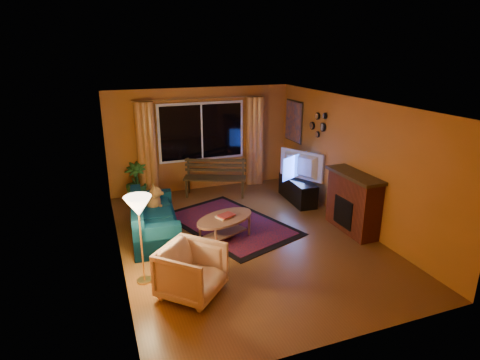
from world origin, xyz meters
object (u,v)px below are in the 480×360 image
object	(u,v)px
bench	(215,187)
coffee_table	(225,228)
sofa	(154,218)
floor_lamp	(141,241)
tv_console	(297,190)
armchair	(192,269)

from	to	relation	value
bench	coffee_table	bearing A→B (deg)	-79.58
sofa	coffee_table	distance (m)	1.33
sofa	floor_lamp	world-z (taller)	floor_lamp
bench	tv_console	world-z (taller)	tv_console
armchair	sofa	bearing A→B (deg)	50.02
floor_lamp	tv_console	bearing A→B (deg)	29.97
bench	coffee_table	world-z (taller)	same
sofa	coffee_table	world-z (taller)	sofa
sofa	tv_console	world-z (taller)	sofa
sofa	tv_console	xyz separation A→B (m)	(3.39, 0.71, -0.12)
armchair	floor_lamp	xyz separation A→B (m)	(-0.61, 0.58, 0.27)
armchair	coffee_table	xyz separation A→B (m)	(1.00, 1.50, -0.19)
bench	sofa	xyz separation A→B (m)	(-1.70, -1.70, 0.16)
floor_lamp	tv_console	size ratio (longest dim) A/B	1.10
bench	floor_lamp	size ratio (longest dim) A/B	1.07
tv_console	sofa	bearing A→B (deg)	-165.15
bench	floor_lamp	xyz separation A→B (m)	(-2.11, -3.18, 0.47)
coffee_table	tv_console	xyz separation A→B (m)	(2.19, 1.27, 0.04)
armchair	coffee_table	size ratio (longest dim) A/B	0.68
bench	armchair	size ratio (longest dim) A/B	1.78
armchair	bench	bearing A→B (deg)	22.65
bench	sofa	world-z (taller)	sofa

